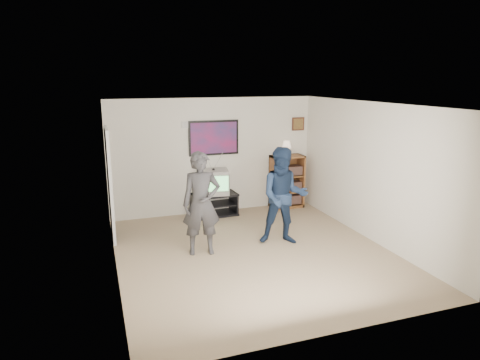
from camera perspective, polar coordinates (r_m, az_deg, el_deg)
room_shell at (r=7.29m, az=1.03°, el=0.35°), size 4.51×5.00×2.51m
media_stand at (r=9.27m, az=-3.47°, el=-3.26°), size 1.00×0.59×0.48m
crt_television at (r=9.13m, az=-3.53°, el=-0.25°), size 0.69×0.62×0.52m
bookshelf at (r=9.81m, az=6.26°, el=-0.20°), size 0.73×0.42×1.20m
table_lamp at (r=9.68m, az=6.22°, el=4.25°), size 0.21×0.21×0.33m
person_tall at (r=7.13m, az=-5.17°, el=-3.15°), size 0.69×0.51×1.74m
person_short at (r=7.58m, az=5.86°, el=-2.17°), size 1.02×0.90×1.74m
controller_left at (r=7.22m, az=-5.26°, el=0.28°), size 0.05×0.12×0.03m
controller_right at (r=7.75m, az=5.61°, el=-0.47°), size 0.06×0.12×0.03m
poster at (r=9.22m, az=-3.52°, el=5.63°), size 1.10×0.03×0.75m
air_vent at (r=9.06m, az=-6.93°, el=7.33°), size 0.28×0.02×0.14m
small_picture at (r=9.91m, az=7.76°, el=7.42°), size 0.30×0.03×0.30m
doorway at (r=8.15m, az=-17.05°, el=-0.64°), size 0.03×0.85×2.00m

